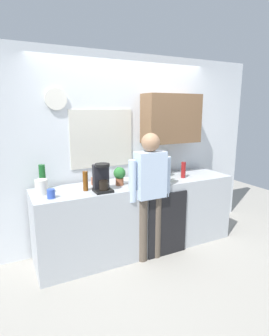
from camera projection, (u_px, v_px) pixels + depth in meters
name	position (u px, v px, depth m)	size (l,w,h in m)	color
ground_plane	(149.00, 258.00, 3.50)	(8.00, 8.00, 0.00)	#9E998E
kitchen_counter	(138.00, 216.00, 3.66)	(2.69, 0.64, 0.94)	#B2B7BC
dishwasher_panel	(168.00, 225.00, 3.49)	(0.56, 0.02, 0.84)	black
back_wall_assembly	(130.00, 146.00, 3.85)	(4.29, 0.42, 2.60)	silver
coffee_maker	(102.00, 179.00, 3.14)	(0.20, 0.20, 0.33)	black
bottle_clear_soda	(166.00, 167.00, 3.80)	(0.09, 0.09, 0.28)	#2D8C33
bottle_green_wine	(42.00, 177.00, 3.21)	(0.07, 0.07, 0.30)	#195923
bottle_red_vinegar	(183.00, 170.00, 3.77)	(0.06, 0.06, 0.22)	maroon
bottle_amber_beer	(85.00, 181.00, 3.17)	(0.06, 0.06, 0.23)	brown
bottle_olive_oil	(167.00, 173.00, 3.54)	(0.06, 0.06, 0.25)	olive
cup_terracotta_mug	(94.00, 181.00, 3.43)	(0.08, 0.08, 0.09)	#B26647
cup_white_mug	(133.00, 178.00, 3.57)	(0.08, 0.08, 0.10)	white
cup_blue_mug	(51.00, 194.00, 2.91)	(0.08, 0.08, 0.10)	#3351B2
potted_plant	(119.00, 175.00, 3.40)	(0.15, 0.15, 0.23)	#9E5638
storage_canister	(41.00, 187.00, 3.03)	(0.14, 0.14, 0.17)	silver
person_at_sink	(150.00, 187.00, 3.30)	(0.57, 0.22, 1.60)	brown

